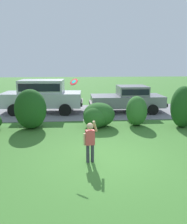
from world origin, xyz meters
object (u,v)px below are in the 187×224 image
object	(u,v)px
child_thrower	(90,139)
parked_suv	(42,94)
parked_sedan	(128,98)
frisbee	(74,82)

from	to	relation	value
child_thrower	parked_suv	bearing A→B (deg)	107.83
parked_sedan	child_thrower	xyz separation A→B (m)	(-2.74, -6.97, -0.13)
parked_sedan	child_thrower	bearing A→B (deg)	-111.48
frisbee	parked_sedan	bearing A→B (deg)	61.10
parked_sedan	parked_suv	distance (m)	5.07
parked_sedan	parked_suv	size ratio (longest dim) A/B	0.92
parked_sedan	frisbee	distance (m)	6.76
parked_suv	child_thrower	xyz separation A→B (m)	(2.32, -7.20, -0.36)
parked_sedan	child_thrower	distance (m)	7.49
frisbee	child_thrower	bearing A→B (deg)	-69.45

